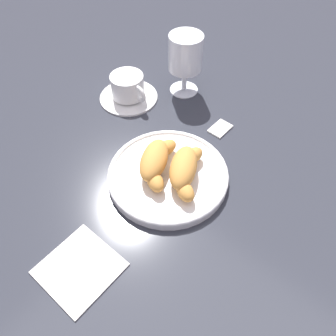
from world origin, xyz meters
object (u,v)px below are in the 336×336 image
croissant_small (184,170)px  sugar_packet (220,128)px  croissant_large (156,161)px  pastry_plate (168,175)px  juice_glass_left (185,55)px  folded_napkin (80,268)px  coffee_cup_near (128,89)px

croissant_small → sugar_packet: bearing=-171.0°
croissant_large → sugar_packet: bearing=171.8°
pastry_plate → juice_glass_left: 0.29m
sugar_packet → folded_napkin: sugar_packet is taller
juice_glass_left → sugar_packet: juice_glass_left is taller
pastry_plate → croissant_small: size_ratio=1.85×
croissant_small → juice_glass_left: size_ratio=0.88×
sugar_packet → folded_napkin: size_ratio=0.45×
croissant_small → coffee_cup_near: same height
coffee_cup_near → folded_napkin: (0.35, 0.23, -0.02)m
pastry_plate → juice_glass_left: size_ratio=1.62×
sugar_packet → folded_napkin: bearing=2.8°
coffee_cup_near → folded_napkin: bearing=33.1°
pastry_plate → folded_napkin: pastry_plate is taller
pastry_plate → croissant_small: 0.04m
croissant_large → sugar_packet: 0.19m
croissant_small → folded_napkin: size_ratio=1.12×
pastry_plate → sugar_packet: pastry_plate is taller
sugar_packet → folded_napkin: (0.40, 0.00, -0.00)m
croissant_small → juice_glass_left: juice_glass_left is taller
pastry_plate → folded_napkin: size_ratio=2.06×
croissant_large → croissant_small: bearing=107.1°
coffee_cup_near → sugar_packet: (-0.05, 0.23, -0.02)m
pastry_plate → coffee_cup_near: (-0.13, -0.22, 0.02)m
pastry_plate → folded_napkin: 0.23m
croissant_large → croissant_small: (-0.02, 0.05, 0.00)m
coffee_cup_near → juice_glass_left: 0.15m
croissant_large → croissant_small: size_ratio=1.00×
croissant_large → folded_napkin: croissant_large is taller
coffee_cup_near → pastry_plate: bearing=60.2°
sugar_packet → pastry_plate: bearing=1.3°
pastry_plate → sugar_packet: (-0.18, 0.00, -0.01)m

